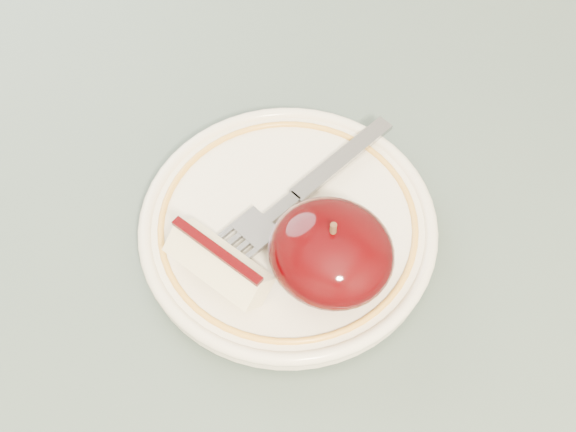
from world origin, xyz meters
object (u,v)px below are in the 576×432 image
Objects in this scene: fork at (294,198)px; apple_half at (331,253)px; table at (165,379)px; plate at (288,227)px.

apple_half is at bearing -111.68° from fork.
table is 4.53× the size of plate.
fork is at bearing 111.00° from plate.
apple_half is 0.46× the size of fork.
plate is 1.15× the size of fork.
apple_half is at bearing -19.19° from plate.
plate is 0.05m from apple_half.
table is 11.37× the size of apple_half.
fork is (0.03, 0.12, 0.11)m from table.
table is at bearing -130.48° from apple_half.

